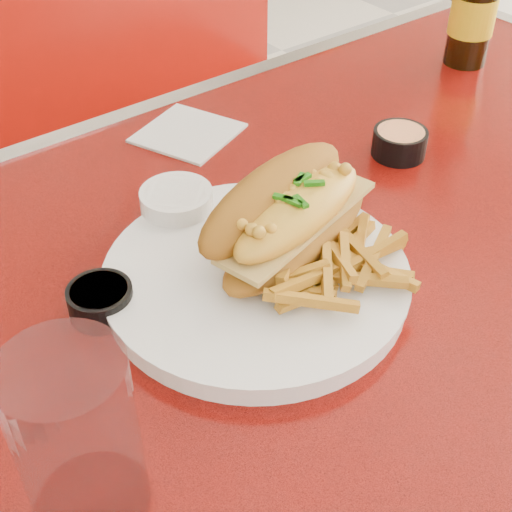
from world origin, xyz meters
TOP-DOWN VIEW (x-y plane):
  - diner_table at (0.00, 0.00)m, footprint 1.23×0.83m
  - booth_bench_far at (0.00, 0.81)m, footprint 1.20×0.51m
  - dinner_plate at (-0.17, 0.01)m, footprint 0.31×0.31m
  - mac_hoagie at (-0.12, 0.02)m, footprint 0.24×0.16m
  - fries_pile at (-0.12, -0.04)m, footprint 0.14×0.13m
  - fork at (-0.11, 0.02)m, footprint 0.10×0.15m
  - gravy_ramekin at (-0.17, 0.15)m, footprint 0.10×0.10m
  - sauce_cup_left at (-0.31, 0.07)m, footprint 0.07×0.07m
  - sauce_cup_right at (0.12, 0.10)m, footprint 0.07×0.07m
  - water_tumbler at (-0.41, -0.10)m, footprint 0.10×0.10m
  - paper_napkin at (-0.06, 0.30)m, footprint 0.15×0.15m

SIDE VIEW (x-z plane):
  - booth_bench_far at x=0.00m, z-range -0.16..0.74m
  - diner_table at x=0.00m, z-range 0.22..0.99m
  - paper_napkin at x=-0.06m, z-range 0.77..0.77m
  - dinner_plate at x=-0.17m, z-range 0.77..0.79m
  - sauce_cup_left at x=-0.31m, z-range 0.77..0.80m
  - sauce_cup_right at x=0.12m, z-range 0.77..0.81m
  - fork at x=-0.11m, z-range 0.79..0.79m
  - gravy_ramekin at x=-0.17m, z-range 0.77..0.82m
  - fries_pile at x=-0.12m, z-range 0.79..0.83m
  - mac_hoagie at x=-0.12m, z-range 0.78..0.88m
  - water_tumbler at x=-0.41m, z-range 0.77..0.92m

